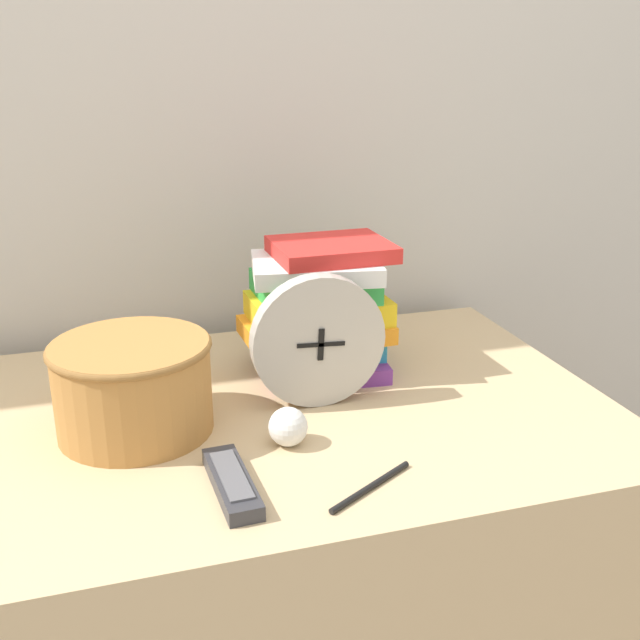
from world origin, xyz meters
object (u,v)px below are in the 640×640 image
object	(u,v)px
pen	(371,487)
tv_remote	(232,482)
crumpled_paper_ball	(288,427)
desk_clock	(318,341)
book_stack	(320,309)
basket	(133,383)

from	to	relation	value
pen	tv_remote	bearing A→B (deg)	163.73
tv_remote	crumpled_paper_ball	bearing A→B (deg)	43.71
tv_remote	desk_clock	bearing A→B (deg)	49.63
book_stack	basket	xyz separation A→B (m)	(-0.31, -0.13, -0.04)
tv_remote	crumpled_paper_ball	world-z (taller)	crumpled_paper_ball
book_stack	basket	bearing A→B (deg)	-157.48
desk_clock	pen	bearing A→B (deg)	-91.65
crumpled_paper_ball	book_stack	bearing A→B (deg)	63.71
tv_remote	crumpled_paper_ball	distance (m)	0.13
book_stack	basket	size ratio (longest dim) A/B	1.10
crumpled_paper_ball	pen	xyz separation A→B (m)	(0.07, -0.14, -0.02)
tv_remote	crumpled_paper_ball	xyz separation A→B (m)	(0.10, 0.09, 0.02)
basket	pen	xyz separation A→B (m)	(0.27, -0.24, -0.07)
basket	tv_remote	distance (m)	0.23
tv_remote	crumpled_paper_ball	size ratio (longest dim) A/B	2.91
desk_clock	basket	xyz separation A→B (m)	(-0.27, -0.01, -0.03)
book_stack	pen	size ratio (longest dim) A/B	1.89
desk_clock	crumpled_paper_ball	world-z (taller)	desk_clock
book_stack	basket	world-z (taller)	book_stack
book_stack	pen	world-z (taller)	book_stack
book_stack	tv_remote	world-z (taller)	book_stack
desk_clock	book_stack	distance (m)	0.13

